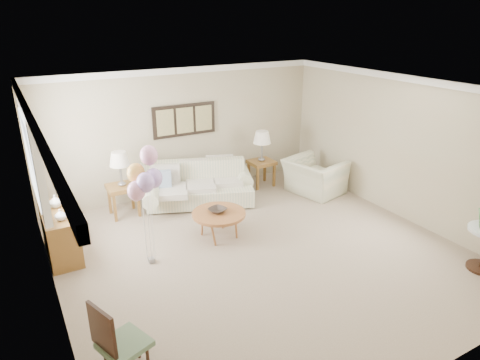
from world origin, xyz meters
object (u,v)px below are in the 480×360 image
Objects in this scene: sofa at (199,187)px; armchair at (314,176)px; balloon_cluster at (144,177)px; coffee_table at (219,214)px; accent_chair at (117,341)px.

sofa reaches higher than armchair.
balloon_cluster is (-3.92, -0.96, 1.05)m from armchair.
coffee_table is 0.50× the size of balloon_cluster.
accent_chair is at bearing -116.43° from balloon_cluster.
sofa is 2.30× the size of armchair.
armchair is 5.74m from accent_chair.
sofa is 2.80× the size of accent_chair.
balloon_cluster is (-1.28, -0.21, 0.99)m from coffee_table.
balloon_cluster is at bearing -133.17° from sofa.
sofa is at bearing 60.64° from armchair.
accent_chair is 2.43m from balloon_cluster.
armchair is at bearing 31.12° from accent_chair.
coffee_table is 0.82× the size of armchair.
armchair is 4.17m from balloon_cluster.
armchair is (2.64, 0.75, -0.06)m from coffee_table.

